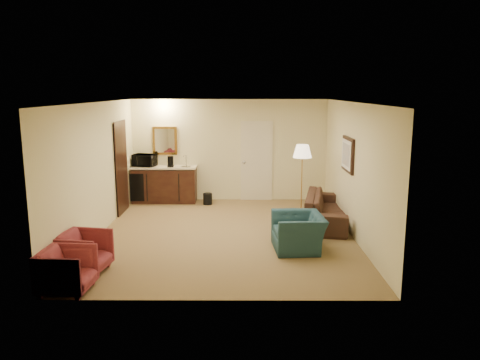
# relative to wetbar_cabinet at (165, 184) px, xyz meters

# --- Properties ---
(ground) EXTENTS (6.00, 6.00, 0.00)m
(ground) POSITION_rel_wetbar_cabinet_xyz_m (1.65, -2.72, -0.46)
(ground) COLOR olive
(ground) RESTS_ON ground
(room_walls) EXTENTS (5.02, 6.01, 2.61)m
(room_walls) POSITION_rel_wetbar_cabinet_xyz_m (1.55, -1.95, 1.26)
(room_walls) COLOR beige
(room_walls) RESTS_ON ground
(wetbar_cabinet) EXTENTS (1.64, 0.58, 0.92)m
(wetbar_cabinet) POSITION_rel_wetbar_cabinet_xyz_m (0.00, 0.00, 0.00)
(wetbar_cabinet) COLOR #3B2112
(wetbar_cabinet) RESTS_ON ground
(sofa) EXTENTS (1.07, 2.30, 0.86)m
(sofa) POSITION_rel_wetbar_cabinet_xyz_m (3.80, -1.97, -0.03)
(sofa) COLOR black
(sofa) RESTS_ON ground
(teal_armchair) EXTENTS (0.71, 1.03, 0.86)m
(teal_armchair) POSITION_rel_wetbar_cabinet_xyz_m (2.99, -3.62, -0.03)
(teal_armchair) COLOR #1D3E49
(teal_armchair) RESTS_ON ground
(rose_chair_near) EXTENTS (0.76, 0.80, 0.72)m
(rose_chair_near) POSITION_rel_wetbar_cabinet_xyz_m (-0.50, -4.72, -0.10)
(rose_chair_near) COLOR maroon
(rose_chair_near) RESTS_ON ground
(rose_chair_far) EXTENTS (0.68, 0.73, 0.71)m
(rose_chair_far) POSITION_rel_wetbar_cabinet_xyz_m (-0.50, -5.45, -0.11)
(rose_chair_far) COLOR maroon
(rose_chair_far) RESTS_ON ground
(coffee_table) EXTENTS (0.83, 0.66, 0.42)m
(coffee_table) POSITION_rel_wetbar_cabinet_xyz_m (2.96, -2.68, -0.25)
(coffee_table) COLOR black
(coffee_table) RESTS_ON ground
(floor_lamp) EXTENTS (0.51, 0.51, 1.62)m
(floor_lamp) POSITION_rel_wetbar_cabinet_xyz_m (3.35, -1.15, 0.35)
(floor_lamp) COLOR gold
(floor_lamp) RESTS_ON ground
(waste_bin) EXTENTS (0.23, 0.23, 0.28)m
(waste_bin) POSITION_rel_wetbar_cabinet_xyz_m (1.11, -0.27, -0.32)
(waste_bin) COLOR black
(waste_bin) RESTS_ON ground
(microwave) EXTENTS (0.61, 0.44, 0.38)m
(microwave) POSITION_rel_wetbar_cabinet_xyz_m (-0.50, 0.05, 0.65)
(microwave) COLOR black
(microwave) RESTS_ON wetbar_cabinet
(coffee_maker) EXTENTS (0.18, 0.18, 0.28)m
(coffee_maker) POSITION_rel_wetbar_cabinet_xyz_m (0.18, -0.07, 0.60)
(coffee_maker) COLOR black
(coffee_maker) RESTS_ON wetbar_cabinet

